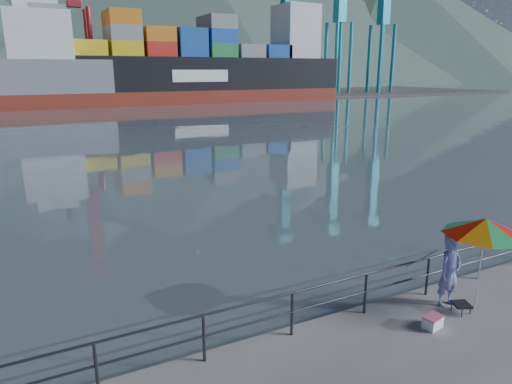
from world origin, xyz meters
TOP-DOWN VIEW (x-y plane):
  - harbor_water at (0.00, 130.00)m, footprint 500.00×280.00m
  - far_dock at (10.00, 93.00)m, footprint 200.00×40.00m
  - guardrail at (0.00, 1.70)m, footprint 22.00×0.06m
  - port_cranes at (31.00, 84.00)m, footprint 116.00×28.00m
  - container_stacks at (36.30, 93.26)m, footprint 58.00×5.40m
  - fisherman at (3.03, 1.10)m, footprint 0.63×0.42m
  - beach_umbrella at (3.42, 0.61)m, footprint 1.95×1.95m
  - folding_stool at (3.02, 0.66)m, footprint 0.48×0.48m
  - cooler_bag at (1.93, 0.51)m, footprint 0.48×0.37m
  - fishing_rod at (2.92, 1.91)m, footprint 0.68×1.54m
  - container_ship at (24.29, 74.66)m, footprint 57.20×9.53m

SIDE VIEW (x-z plane):
  - harbor_water at x=0.00m, z-range 0.00..0.00m
  - far_dock at x=10.00m, z-range -0.20..0.20m
  - fishing_rod at x=2.92m, z-range -0.59..0.59m
  - cooler_bag at x=1.93m, z-range 0.00..0.25m
  - folding_stool at x=3.02m, z-range 0.01..0.25m
  - guardrail at x=0.00m, z-range 0.01..1.03m
  - fisherman at x=3.03m, z-range 0.00..1.72m
  - beach_umbrella at x=3.42m, z-range 0.95..3.25m
  - container_stacks at x=36.30m, z-range -0.48..7.32m
  - container_ship at x=24.29m, z-range -3.19..14.91m
  - port_cranes at x=31.00m, z-range -3.20..35.20m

